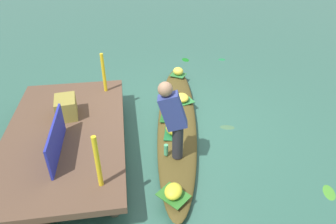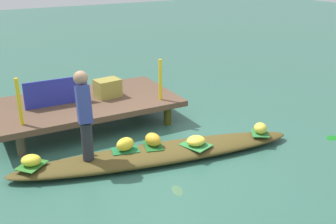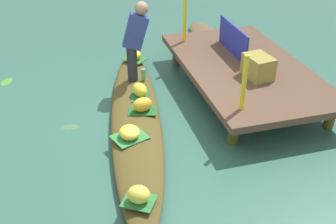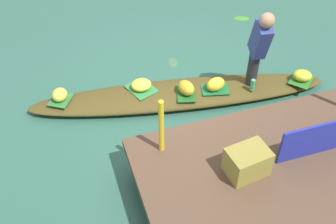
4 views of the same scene
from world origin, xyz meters
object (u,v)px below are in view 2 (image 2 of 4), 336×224
vendor_boat (159,154)px  market_banner (56,92)px  banana_bunch_2 (125,144)px  produce_crate (108,88)px  vendor_person (84,111)px  banana_bunch_3 (31,160)px  banana_bunch_0 (153,140)px  banana_bunch_4 (196,141)px  water_bottle (89,148)px  banana_bunch_1 (260,128)px

vendor_boat → market_banner: size_ratio=4.03×
banana_bunch_2 → market_banner: bearing=108.0°
market_banner → produce_crate: bearing=0.4°
vendor_boat → banana_bunch_2: banana_bunch_2 is taller
banana_bunch_2 → vendor_person: size_ratio=0.23×
banana_bunch_3 → market_banner: bearing=62.7°
banana_bunch_0 → banana_bunch_4: 0.65m
banana_bunch_2 → water_bottle: banana_bunch_2 is taller
market_banner → banana_bunch_0: bearing=-60.2°
vendor_boat → produce_crate: 1.92m
banana_bunch_2 → banana_bunch_3: size_ratio=1.04×
banana_bunch_2 → water_bottle: (-0.50, 0.17, -0.01)m
banana_bunch_4 → vendor_person: size_ratio=0.24×
vendor_person → water_bottle: 0.62m
banana_bunch_3 → vendor_person: vendor_person is taller
vendor_boat → banana_bunch_3: (-1.79, 0.36, 0.17)m
market_banner → banana_bunch_3: bearing=-116.8°
banana_bunch_2 → banana_bunch_1: bearing=-12.6°
market_banner → produce_crate: market_banner is taller
banana_bunch_3 → vendor_person: (0.76, -0.11, 0.62)m
banana_bunch_0 → banana_bunch_4: size_ratio=0.95×
market_banner → produce_crate: size_ratio=2.48×
banana_bunch_3 → vendor_person: size_ratio=0.22×
banana_bunch_4 → banana_bunch_0: bearing=152.9°
banana_bunch_1 → market_banner: market_banner is taller
banana_bunch_0 → market_banner: (-0.98, 1.74, 0.40)m
banana_bunch_4 → water_bottle: 1.60m
banana_bunch_1 → banana_bunch_2: banana_bunch_2 is taller
banana_bunch_1 → banana_bunch_4: size_ratio=0.79×
banana_bunch_1 → banana_bunch_4: (-1.15, 0.13, -0.02)m
banana_bunch_4 → vendor_person: (-1.56, 0.43, 0.63)m
market_banner → produce_crate: (0.93, -0.00, -0.07)m
banana_bunch_4 → market_banner: bearing=127.4°
banana_bunch_4 → market_banner: size_ratio=0.27×
vendor_boat → vendor_person: (-1.02, 0.24, 0.80)m
vendor_person → produce_crate: vendor_person is taller
vendor_boat → banana_bunch_0: banana_bunch_0 is taller
banana_bunch_2 → produce_crate: produce_crate is taller
water_bottle → produce_crate: produce_crate is taller
water_bottle → produce_crate: bearing=59.6°
banana_bunch_1 → banana_bunch_3: size_ratio=0.86×
vendor_person → water_bottle: vendor_person is taller
banana_bunch_2 → market_banner: (-0.54, 1.68, 0.40)m
banana_bunch_2 → market_banner: 1.81m
banana_bunch_1 → vendor_person: vendor_person is taller
banana_bunch_3 → produce_crate: 2.28m
banana_bunch_0 → water_bottle: size_ratio=1.50×
water_bottle → produce_crate: size_ratio=0.42×
banana_bunch_1 → banana_bunch_4: bearing=173.6°
water_bottle → vendor_person: bearing=-116.8°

